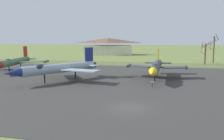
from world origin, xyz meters
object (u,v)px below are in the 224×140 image
Objects in this scene: jet_fighter_front_right at (156,67)px; visitor_building at (108,47)px; jet_fighter_front_left at (14,62)px; jet_fighter_rear_left at (58,68)px; info_placard_front_right at (152,84)px.

jet_fighter_front_right is 73.23m from visitor_building.
visitor_building is at bearing 83.40° from jet_fighter_front_left.
jet_fighter_rear_left reaches higher than jet_fighter_front_left.
jet_fighter_front_left is 18.07× the size of info_placard_front_right.
jet_fighter_front_left is 0.66× the size of visitor_building.
jet_fighter_rear_left is 75.58m from visitor_building.
jet_fighter_rear_left reaches higher than info_placard_front_right.
info_placard_front_right is 17.44m from jet_fighter_rear_left.
jet_fighter_front_left reaches higher than info_placard_front_right.
jet_fighter_rear_left is (-17.52, -6.82, 0.08)m from jet_fighter_front_right.
jet_fighter_front_right is 18.80m from jet_fighter_rear_left.
jet_fighter_rear_left is at bearing -31.48° from jet_fighter_front_left.
jet_fighter_front_left is 1.05× the size of jet_fighter_rear_left.
jet_fighter_front_left is 19.50m from jet_fighter_rear_left.
info_placard_front_right is 0.06× the size of jet_fighter_rear_left.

